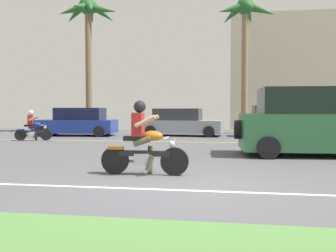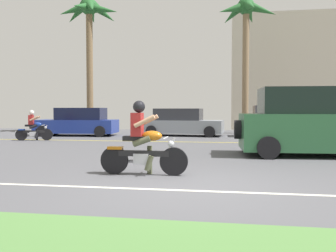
# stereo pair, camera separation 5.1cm
# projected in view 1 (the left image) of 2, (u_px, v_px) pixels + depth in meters

# --- Properties ---
(ground) EXTENTS (56.00, 30.00, 0.04)m
(ground) POSITION_uv_depth(u_px,v_px,m) (199.00, 164.00, 9.57)
(ground) COLOR #545459
(lane_line_near) EXTENTS (50.40, 0.12, 0.01)m
(lane_line_near) POSITION_uv_depth(u_px,v_px,m) (185.00, 190.00, 6.31)
(lane_line_near) COLOR silver
(lane_line_near) RESTS_ON ground
(lane_line_far) EXTENTS (50.40, 0.12, 0.01)m
(lane_line_far) POSITION_uv_depth(u_px,v_px,m) (210.00, 142.00, 15.47)
(lane_line_far) COLOR yellow
(lane_line_far) RESTS_ON ground
(motorcyclist) EXTENTS (1.88, 0.61, 1.57)m
(motorcyclist) POSITION_uv_depth(u_px,v_px,m) (144.00, 144.00, 7.80)
(motorcyclist) COLOR black
(motorcyclist) RESTS_ON ground
(suv_nearby) EXTENTS (5.07, 2.39, 2.03)m
(suv_nearby) POSITION_uv_depth(u_px,v_px,m) (321.00, 123.00, 11.03)
(suv_nearby) COLOR #2D663D
(suv_nearby) RESTS_ON ground
(parked_car_0) EXTENTS (4.24, 2.19, 1.46)m
(parked_car_0) POSITION_uv_depth(u_px,v_px,m) (77.00, 123.00, 19.36)
(parked_car_0) COLOR navy
(parked_car_0) RESTS_ON ground
(parked_car_1) EXTENTS (4.24, 2.12, 1.42)m
(parked_car_1) POSITION_uv_depth(u_px,v_px,m) (181.00, 123.00, 19.32)
(parked_car_1) COLOR #8C939E
(parked_car_1) RESTS_ON ground
(parked_car_2) EXTENTS (4.52, 1.95, 1.58)m
(parked_car_2) POSITION_uv_depth(u_px,v_px,m) (283.00, 122.00, 18.62)
(parked_car_2) COLOR silver
(parked_car_2) RESTS_ON ground
(palm_tree_0) EXTENTS (3.72, 3.76, 8.23)m
(palm_tree_0) POSITION_uv_depth(u_px,v_px,m) (88.00, 18.00, 22.41)
(palm_tree_0) COLOR brown
(palm_tree_0) RESTS_ON ground
(palm_tree_1) EXTENTS (3.48, 3.56, 7.75)m
(palm_tree_1) POSITION_uv_depth(u_px,v_px,m) (245.00, 20.00, 20.99)
(palm_tree_1) COLOR #846B4C
(palm_tree_1) RESTS_ON ground
(motorcyclist_distant) EXTENTS (1.58, 0.60, 1.35)m
(motorcyclist_distant) POSITION_uv_depth(u_px,v_px,m) (33.00, 128.00, 16.40)
(motorcyclist_distant) COLOR black
(motorcyclist_distant) RESTS_ON ground
(building_far) EXTENTS (10.92, 4.00, 7.87)m
(building_far) POSITION_uv_depth(u_px,v_px,m) (309.00, 73.00, 26.13)
(building_far) COLOR beige
(building_far) RESTS_ON ground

